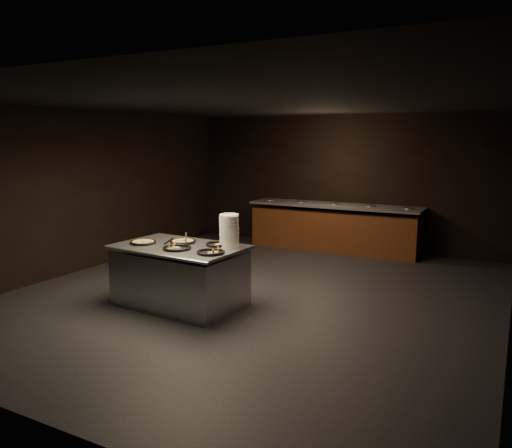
% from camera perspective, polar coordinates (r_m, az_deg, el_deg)
% --- Properties ---
extents(room, '(7.02, 8.02, 2.92)m').
position_cam_1_polar(room, '(7.49, 0.01, 2.63)').
color(room, black).
rests_on(room, ground).
extents(salad_bar, '(3.70, 0.83, 1.18)m').
position_cam_1_polar(salad_bar, '(10.88, 8.86, -0.71)').
color(salad_bar, brown).
rests_on(salad_bar, ground).
extents(serving_counter, '(1.90, 1.28, 0.88)m').
position_cam_1_polar(serving_counter, '(7.29, -8.68, -5.95)').
color(serving_counter, silver).
rests_on(serving_counter, ground).
extents(plate_stack, '(0.27, 0.27, 0.45)m').
position_cam_1_polar(plate_stack, '(7.01, -3.08, -0.76)').
color(plate_stack, white).
rests_on(plate_stack, serving_counter).
extents(pan_veggie_whole, '(0.38, 0.38, 0.04)m').
position_cam_1_polar(pan_veggie_whole, '(7.41, -12.78, -2.04)').
color(pan_veggie_whole, black).
rests_on(pan_veggie_whole, serving_counter).
extents(pan_cheese_whole, '(0.37, 0.37, 0.04)m').
position_cam_1_polar(pan_cheese_whole, '(7.37, -8.35, -1.98)').
color(pan_cheese_whole, black).
rests_on(pan_cheese_whole, serving_counter).
extents(pan_cheese_slices_a, '(0.34, 0.34, 0.04)m').
position_cam_1_polar(pan_cheese_slices_a, '(7.13, -4.39, -2.30)').
color(pan_cheese_slices_a, black).
rests_on(pan_cheese_slices_a, serving_counter).
extents(pan_cheese_slices_b, '(0.39, 0.39, 0.04)m').
position_cam_1_polar(pan_cheese_slices_b, '(6.94, -9.02, -2.71)').
color(pan_cheese_slices_b, black).
rests_on(pan_cheese_slices_b, serving_counter).
extents(pan_veggie_slices, '(0.37, 0.37, 0.04)m').
position_cam_1_polar(pan_veggie_slices, '(6.63, -5.18, -3.21)').
color(pan_veggie_slices, black).
rests_on(pan_veggie_slices, serving_counter).
extents(server_left, '(0.26, 0.29, 0.17)m').
position_cam_1_polar(server_left, '(7.20, -8.06, -1.75)').
color(server_left, silver).
rests_on(server_left, serving_counter).
extents(server_right, '(0.34, 0.13, 0.16)m').
position_cam_1_polar(server_right, '(6.95, -9.68, -2.21)').
color(server_right, silver).
rests_on(server_right, serving_counter).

